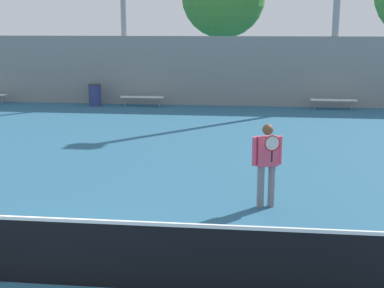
# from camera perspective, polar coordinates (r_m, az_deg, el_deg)

# --- Properties ---
(ground_plane) EXTENTS (100.00, 100.00, 0.00)m
(ground_plane) POSITION_cam_1_polar(r_m,az_deg,el_deg) (8.03, -16.05, -14.08)
(ground_plane) COLOR #285B7A
(tennis_net) EXTENTS (10.37, 0.09, 0.98)m
(tennis_net) POSITION_cam_1_polar(r_m,az_deg,el_deg) (7.82, -16.28, -10.80)
(tennis_net) COLOR #195128
(tennis_net) RESTS_ON ground_plane
(tennis_player) EXTENTS (0.59, 0.48, 1.67)m
(tennis_player) POSITION_cam_1_polar(r_m,az_deg,el_deg) (10.51, 8.01, -1.71)
(tennis_player) COLOR slate
(tennis_player) RESTS_ON ground_plane
(bench_courtside_near) EXTENTS (1.90, 0.40, 0.43)m
(bench_courtside_near) POSITION_cam_1_polar(r_m,az_deg,el_deg) (23.71, -5.35, 4.97)
(bench_courtside_near) COLOR white
(bench_courtside_near) RESTS_ON ground_plane
(bench_courtside_far) EXTENTS (1.92, 0.40, 0.43)m
(bench_courtside_far) POSITION_cam_1_polar(r_m,az_deg,el_deg) (23.45, 14.86, 4.51)
(bench_courtside_far) COLOR white
(bench_courtside_far) RESTS_ON ground_plane
(trash_bin) EXTENTS (0.56, 0.56, 0.96)m
(trash_bin) POSITION_cam_1_polar(r_m,az_deg,el_deg) (24.13, -10.32, 5.18)
(trash_bin) COLOR navy
(trash_bin) RESTS_ON ground_plane
(back_fence) EXTENTS (28.40, 0.06, 3.04)m
(back_fence) POSITION_cam_1_polar(r_m,az_deg,el_deg) (23.87, -0.47, 7.80)
(back_fence) COLOR gray
(back_fence) RESTS_ON ground_plane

